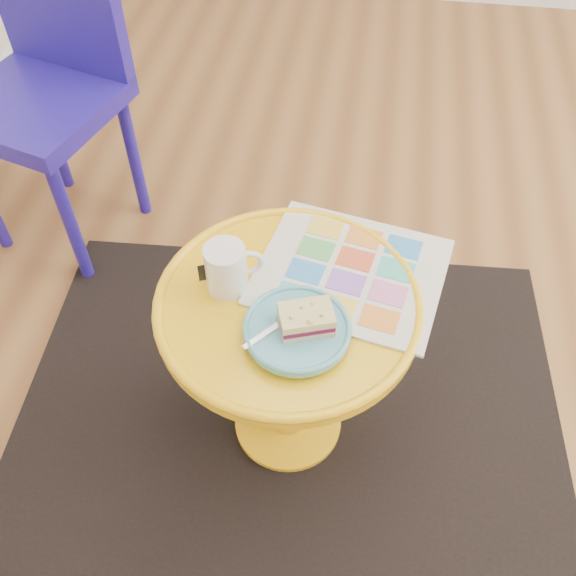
# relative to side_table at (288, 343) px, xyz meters

# --- Properties ---
(room_walls) EXTENTS (4.00, 4.00, 4.00)m
(room_walls) POSITION_rel_side_table_xyz_m (-0.27, 1.23, -0.28)
(room_walls) COLOR silver
(room_walls) RESTS_ON ground
(rug) EXTENTS (1.36, 1.18, 0.01)m
(rug) POSITION_rel_side_table_xyz_m (-0.00, 0.00, -0.33)
(rug) COLOR black
(rug) RESTS_ON ground
(side_table) EXTENTS (0.49, 0.49, 0.47)m
(side_table) POSITION_rel_side_table_xyz_m (0.00, 0.00, 0.00)
(side_table) COLOR yellow
(side_table) RESTS_ON ground
(chair) EXTENTS (0.46, 0.46, 0.85)m
(chair) POSITION_rel_side_table_xyz_m (-0.72, 0.63, 0.15)
(chair) COLOR #231693
(chair) RESTS_ON ground
(newspaper) EXTENTS (0.40, 0.35, 0.01)m
(newspaper) POSITION_rel_side_table_xyz_m (0.11, 0.09, 0.14)
(newspaper) COLOR silver
(newspaper) RESTS_ON side_table
(mug) EXTENTS (0.11, 0.08, 0.10)m
(mug) POSITION_rel_side_table_xyz_m (-0.12, 0.02, 0.18)
(mug) COLOR white
(mug) RESTS_ON side_table
(plate) EXTENTS (0.19, 0.19, 0.02)m
(plate) POSITION_rel_side_table_xyz_m (0.03, -0.07, 0.15)
(plate) COLOR #55A5B4
(plate) RESTS_ON newspaper
(cake_slice) EXTENTS (0.11, 0.09, 0.04)m
(cake_slice) POSITION_rel_side_table_xyz_m (0.04, -0.07, 0.18)
(cake_slice) COLOR #D3BC8C
(cake_slice) RESTS_ON plate
(fork) EXTENTS (0.11, 0.12, 0.00)m
(fork) POSITION_rel_side_table_xyz_m (-0.00, -0.07, 0.16)
(fork) COLOR silver
(fork) RESTS_ON plate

